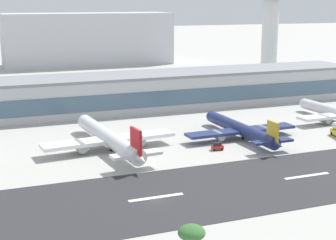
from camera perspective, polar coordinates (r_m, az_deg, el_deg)
name	(u,v)px	position (r m, az deg, el deg)	size (l,w,h in m)	color
ground_plane	(155,200)	(107.17, -1.41, -8.86)	(1400.00, 1400.00, 0.00)	#B2AFA8
runway_strip	(153,198)	(108.36, -1.66, -8.59)	(800.00, 32.21, 0.08)	#2D2D30
runway_centreline_dash_4	(156,197)	(108.55, -1.32, -8.52)	(12.00, 1.20, 0.01)	white
runway_centreline_dash_5	(307,176)	(125.50, 15.07, -5.96)	(12.00, 1.20, 0.01)	white
terminal_building	(123,92)	(193.16, -5.04, 3.05)	(194.34, 23.67, 13.34)	#B7BABC
control_tower	(270,23)	(252.49, 11.23, 10.41)	(15.16, 15.16, 48.27)	silver
distant_hotel_block	(88,39)	(336.01, -8.85, 8.82)	(104.34, 34.81, 32.45)	#BCBCC1
airliner_red_tail_gate_1	(110,139)	(141.30, -6.37, -2.11)	(37.65, 48.74, 10.18)	white
airliner_gold_tail_gate_2	(243,130)	(153.71, 8.25, -1.12)	(35.01, 41.46, 8.65)	navy
service_baggage_tug_1	(217,146)	(142.21, 5.46, -2.91)	(3.37, 2.22, 2.20)	#B2231E
palm_tree_1	(192,235)	(71.99, 2.61, -12.51)	(3.80, 3.80, 10.26)	brown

